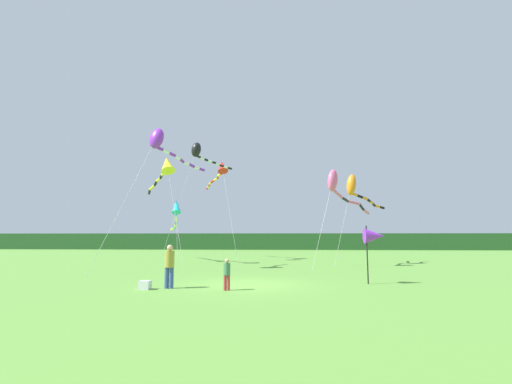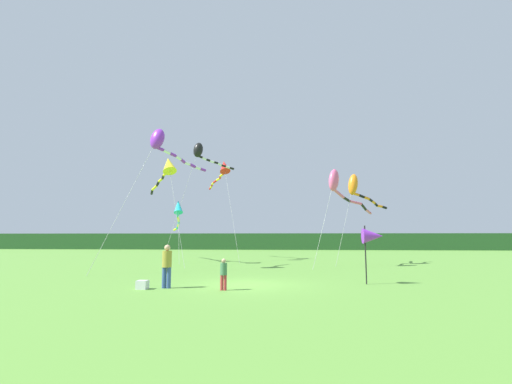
{
  "view_description": "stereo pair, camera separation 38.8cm",
  "coord_description": "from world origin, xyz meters",
  "px_view_note": "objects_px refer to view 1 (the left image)",
  "views": [
    {
      "loc": [
        1.43,
        -16.47,
        2.1
      ],
      "look_at": [
        0.0,
        6.0,
        4.85
      ],
      "focal_mm": 25.76,
      "sensor_mm": 36.0,
      "label": 1
    },
    {
      "loc": [
        1.82,
        -16.44,
        2.1
      ],
      "look_at": [
        0.0,
        6.0,
        4.85
      ],
      "focal_mm": 25.76,
      "sensor_mm": 36.0,
      "label": 2
    }
  ],
  "objects_px": {
    "kite_purple": "(160,142)",
    "kite_orange": "(354,188)",
    "kite_yellow": "(166,167)",
    "person_child": "(227,273)",
    "kite_black": "(199,152)",
    "kite_rainbow": "(338,186)",
    "cooler_box": "(145,285)",
    "banner_flag_pole": "(374,236)",
    "kite_red": "(221,169)",
    "person_adult": "(170,264)",
    "kite_cyan": "(176,211)"
  },
  "relations": [
    {
      "from": "cooler_box",
      "to": "kite_red",
      "type": "bearing_deg",
      "value": 90.46
    },
    {
      "from": "kite_yellow",
      "to": "banner_flag_pole",
      "type": "bearing_deg",
      "value": -39.92
    },
    {
      "from": "cooler_box",
      "to": "kite_purple",
      "type": "relative_size",
      "value": 0.05
    },
    {
      "from": "kite_purple",
      "to": "kite_yellow",
      "type": "distance_m",
      "value": 5.1
    },
    {
      "from": "kite_red",
      "to": "kite_cyan",
      "type": "relative_size",
      "value": 1.13
    },
    {
      "from": "banner_flag_pole",
      "to": "kite_purple",
      "type": "relative_size",
      "value": 0.28
    },
    {
      "from": "kite_cyan",
      "to": "cooler_box",
      "type": "bearing_deg",
      "value": -77.92
    },
    {
      "from": "person_child",
      "to": "banner_flag_pole",
      "type": "bearing_deg",
      "value": 20.26
    },
    {
      "from": "kite_purple",
      "to": "kite_orange",
      "type": "xyz_separation_m",
      "value": [
        13.71,
        5.51,
        -2.47
      ]
    },
    {
      "from": "person_child",
      "to": "kite_black",
      "type": "xyz_separation_m",
      "value": [
        -4.99,
        16.72,
        8.89
      ]
    },
    {
      "from": "person_child",
      "to": "cooler_box",
      "type": "xyz_separation_m",
      "value": [
        -3.32,
        0.05,
        -0.52
      ]
    },
    {
      "from": "cooler_box",
      "to": "kite_purple",
      "type": "bearing_deg",
      "value": 106.04
    },
    {
      "from": "kite_purple",
      "to": "kite_orange",
      "type": "relative_size",
      "value": 1.33
    },
    {
      "from": "kite_orange",
      "to": "kite_cyan",
      "type": "bearing_deg",
      "value": 170.75
    },
    {
      "from": "kite_cyan",
      "to": "person_adult",
      "type": "bearing_deg",
      "value": -74.72
    },
    {
      "from": "banner_flag_pole",
      "to": "kite_red",
      "type": "xyz_separation_m",
      "value": [
        -9.87,
        17.26,
        6.46
      ]
    },
    {
      "from": "banner_flag_pole",
      "to": "person_child",
      "type": "bearing_deg",
      "value": -159.74
    },
    {
      "from": "person_child",
      "to": "kite_black",
      "type": "height_order",
      "value": "kite_black"
    },
    {
      "from": "kite_purple",
      "to": "banner_flag_pole",
      "type": "bearing_deg",
      "value": -26.97
    },
    {
      "from": "person_child",
      "to": "kite_red",
      "type": "relative_size",
      "value": 0.13
    },
    {
      "from": "kite_orange",
      "to": "kite_yellow",
      "type": "xyz_separation_m",
      "value": [
        -14.83,
        -0.58,
        1.73
      ]
    },
    {
      "from": "kite_rainbow",
      "to": "kite_yellow",
      "type": "bearing_deg",
      "value": 174.77
    },
    {
      "from": "cooler_box",
      "to": "kite_orange",
      "type": "height_order",
      "value": "kite_orange"
    },
    {
      "from": "banner_flag_pole",
      "to": "kite_red",
      "type": "height_order",
      "value": "kite_red"
    },
    {
      "from": "person_adult",
      "to": "kite_red",
      "type": "relative_size",
      "value": 0.19
    },
    {
      "from": "cooler_box",
      "to": "kite_yellow",
      "type": "xyz_separation_m",
      "value": [
        -3.57,
        13.41,
        7.46
      ]
    },
    {
      "from": "cooler_box",
      "to": "kite_black",
      "type": "distance_m",
      "value": 19.21
    },
    {
      "from": "person_adult",
      "to": "kite_yellow",
      "type": "height_order",
      "value": "kite_yellow"
    },
    {
      "from": "person_adult",
      "to": "kite_yellow",
      "type": "relative_size",
      "value": 0.21
    },
    {
      "from": "cooler_box",
      "to": "kite_cyan",
      "type": "relative_size",
      "value": 0.05
    },
    {
      "from": "kite_yellow",
      "to": "kite_rainbow",
      "type": "bearing_deg",
      "value": -5.23
    },
    {
      "from": "cooler_box",
      "to": "kite_purple",
      "type": "distance_m",
      "value": 12.05
    },
    {
      "from": "banner_flag_pole",
      "to": "kite_purple",
      "type": "bearing_deg",
      "value": 153.03
    },
    {
      "from": "kite_orange",
      "to": "kite_red",
      "type": "height_order",
      "value": "kite_red"
    },
    {
      "from": "person_adult",
      "to": "cooler_box",
      "type": "relative_size",
      "value": 4.18
    },
    {
      "from": "kite_orange",
      "to": "kite_cyan",
      "type": "xyz_separation_m",
      "value": [
        -14.78,
        2.41,
        -1.61
      ]
    },
    {
      "from": "kite_orange",
      "to": "cooler_box",
      "type": "bearing_deg",
      "value": -128.83
    },
    {
      "from": "person_adult",
      "to": "kite_rainbow",
      "type": "xyz_separation_m",
      "value": [
        8.83,
        11.85,
        4.81
      ]
    },
    {
      "from": "kite_orange",
      "to": "kite_red",
      "type": "xyz_separation_m",
      "value": [
        -11.43,
        5.57,
        2.68
      ]
    },
    {
      "from": "person_adult",
      "to": "kite_black",
      "type": "bearing_deg",
      "value": 98.87
    },
    {
      "from": "cooler_box",
      "to": "kite_cyan",
      "type": "bearing_deg",
      "value": 102.08
    },
    {
      "from": "kite_black",
      "to": "kite_rainbow",
      "type": "bearing_deg",
      "value": -21.45
    },
    {
      "from": "kite_purple",
      "to": "kite_yellow",
      "type": "xyz_separation_m",
      "value": [
        -1.12,
        4.92,
        -0.73
      ]
    },
    {
      "from": "kite_rainbow",
      "to": "kite_purple",
      "type": "relative_size",
      "value": 0.84
    },
    {
      "from": "banner_flag_pole",
      "to": "kite_rainbow",
      "type": "height_order",
      "value": "kite_rainbow"
    },
    {
      "from": "banner_flag_pole",
      "to": "kite_orange",
      "type": "xyz_separation_m",
      "value": [
        1.56,
        11.69,
        3.79
      ]
    },
    {
      "from": "kite_purple",
      "to": "kite_orange",
      "type": "height_order",
      "value": "kite_purple"
    },
    {
      "from": "person_adult",
      "to": "kite_orange",
      "type": "xyz_separation_m",
      "value": [
        10.4,
        13.65,
        4.91
      ]
    },
    {
      "from": "kite_purple",
      "to": "person_adult",
      "type": "bearing_deg",
      "value": -67.85
    },
    {
      "from": "person_adult",
      "to": "kite_red",
      "type": "bearing_deg",
      "value": 93.07
    }
  ]
}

